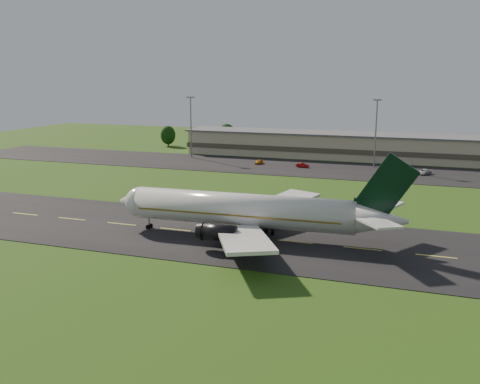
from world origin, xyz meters
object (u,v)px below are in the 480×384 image
(light_mast_west, at_px, (191,120))
(service_vehicle_b, at_px, (302,165))
(airliner, at_px, (247,211))
(terminal, at_px, (384,148))
(service_vehicle_c, at_px, (424,172))
(light_mast_centre, at_px, (376,125))
(service_vehicle_a, at_px, (259,162))

(light_mast_west, height_order, service_vehicle_b, light_mast_west)
(airliner, relative_size, terminal, 0.35)
(terminal, distance_m, service_vehicle_c, 27.19)
(service_vehicle_c, bearing_deg, light_mast_west, -159.03)
(airliner, bearing_deg, service_vehicle_b, 92.93)
(terminal, relative_size, light_mast_centre, 7.13)
(airliner, height_order, light_mast_west, light_mast_west)
(service_vehicle_b, xyz_separation_m, service_vehicle_c, (34.62, -0.14, 0.06))
(light_mast_centre, distance_m, service_vehicle_a, 36.94)
(light_mast_west, xyz_separation_m, light_mast_centre, (60.00, 0.00, 0.00))
(airliner, xyz_separation_m, light_mast_west, (-46.55, 79.96, 8.08))
(service_vehicle_b, height_order, service_vehicle_c, service_vehicle_c)
(service_vehicle_c, bearing_deg, service_vehicle_b, -153.50)
(terminal, relative_size, light_mast_west, 7.13)
(light_mast_west, relative_size, service_vehicle_c, 4.01)
(service_vehicle_a, distance_m, service_vehicle_c, 48.94)
(terminal, height_order, light_mast_centre, light_mast_centre)
(service_vehicle_a, height_order, service_vehicle_c, service_vehicle_c)
(light_mast_centre, relative_size, service_vehicle_a, 5.35)
(light_mast_centre, height_order, service_vehicle_b, light_mast_centre)
(light_mast_centre, bearing_deg, service_vehicle_c, -27.59)
(light_mast_centre, bearing_deg, service_vehicle_a, -171.17)
(light_mast_west, bearing_deg, service_vehicle_c, -5.76)
(light_mast_west, bearing_deg, terminal, 14.76)
(light_mast_centre, height_order, service_vehicle_a, light_mast_centre)
(light_mast_west, bearing_deg, light_mast_centre, 0.00)
(service_vehicle_a, height_order, service_vehicle_b, service_vehicle_a)
(terminal, xyz_separation_m, service_vehicle_a, (-35.93, -21.55, -3.24))
(terminal, height_order, service_vehicle_c, terminal)
(light_mast_centre, relative_size, service_vehicle_b, 5.18)
(airliner, height_order, terminal, airliner)
(light_mast_centre, distance_m, service_vehicle_c, 20.13)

